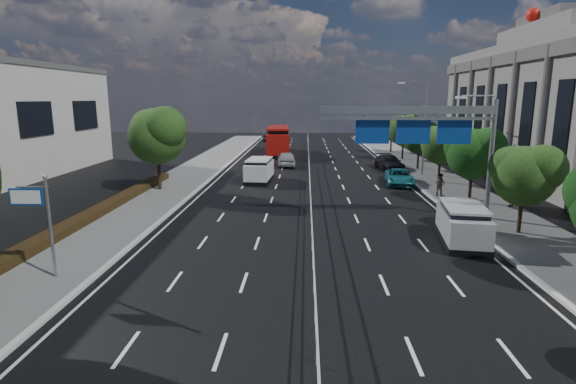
{
  "coord_description": "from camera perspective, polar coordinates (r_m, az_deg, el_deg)",
  "views": [
    {
      "loc": [
        -0.36,
        -16.81,
        7.25
      ],
      "look_at": [
        -1.27,
        6.37,
        2.4
      ],
      "focal_mm": 28.0,
      "sensor_mm": 36.0,
      "label": 1
    }
  ],
  "objects": [
    {
      "name": "red_bus",
      "position": [
        59.6,
        -1.3,
        6.63
      ],
      "size": [
        3.61,
        12.19,
        3.6
      ],
      "rotation": [
        0.0,
        0.0,
        0.06
      ],
      "color": "black",
      "rests_on": "ground"
    },
    {
      "name": "pedestrian_a",
      "position": [
        33.4,
        26.53,
        -0.11
      ],
      "size": [
        0.81,
        0.78,
        1.87
      ],
      "primitive_type": "imported",
      "rotation": [
        0.0,
        0.0,
        3.84
      ],
      "color": "gray",
      "rests_on": "sidewalk_far"
    },
    {
      "name": "sidewalk_near",
      "position": [
        21.41,
        -29.72,
        -9.41
      ],
      "size": [
        5.0,
        140.0,
        0.14
      ],
      "primitive_type": "cube",
      "color": "slate",
      "rests_on": "ground"
    },
    {
      "name": "near_car_silver",
      "position": [
        49.05,
        -0.19,
        4.24
      ],
      "size": [
        2.18,
        4.76,
        1.58
      ],
      "primitive_type": "imported",
      "rotation": [
        0.0,
        0.0,
        3.21
      ],
      "color": "#9C9EA3",
      "rests_on": "ground"
    },
    {
      "name": "far_tree_f",
      "position": [
        47.87,
        16.39,
        6.83
      ],
      "size": [
        3.52,
        3.28,
        5.02
      ],
      "color": "black",
      "rests_on": "ground"
    },
    {
      "name": "far_tree_e",
      "position": [
        40.66,
        18.93,
        5.96
      ],
      "size": [
        3.63,
        3.38,
        5.13
      ],
      "color": "black",
      "rests_on": "ground"
    },
    {
      "name": "white_minivan",
      "position": [
        39.9,
        -3.67,
        2.78
      ],
      "size": [
        2.33,
        4.84,
        2.05
      ],
      "rotation": [
        0.0,
        0.0,
        -0.06
      ],
      "color": "black",
      "rests_on": "ground"
    },
    {
      "name": "pedestrian_b",
      "position": [
        35.12,
        18.69,
        0.91
      ],
      "size": [
        1.04,
        1.03,
        1.7
      ],
      "primitive_type": "imported",
      "rotation": [
        0.0,
        0.0,
        2.37
      ],
      "color": "gray",
      "rests_on": "sidewalk_far"
    },
    {
      "name": "parked_car_teal",
      "position": [
        39.47,
        13.97,
        1.85
      ],
      "size": [
        2.67,
        4.98,
        1.33
      ],
      "primitive_type": "imported",
      "rotation": [
        0.0,
        0.0,
        -0.1
      ],
      "color": "#175E6A",
      "rests_on": "ground"
    },
    {
      "name": "hedge_near",
      "position": [
        26.29,
        -27.45,
        -4.76
      ],
      "size": [
        1.0,
        36.0,
        0.44
      ],
      "primitive_type": "cube",
      "color": "black",
      "rests_on": "sidewalk_near"
    },
    {
      "name": "median_fence",
      "position": [
        39.89,
        2.74,
        2.09
      ],
      "size": [
        0.05,
        85.0,
        1.02
      ],
      "color": "silver",
      "rests_on": "ground"
    },
    {
      "name": "streetlight_far",
      "position": [
        44.22,
        16.67,
        8.67
      ],
      "size": [
        2.78,
        2.4,
        9.0
      ],
      "color": "gray",
      "rests_on": "ground"
    },
    {
      "name": "overhead_gantry",
      "position": [
        27.84,
        17.19,
        7.9
      ],
      "size": [
        10.24,
        0.38,
        7.45
      ],
      "color": "gray",
      "rests_on": "ground"
    },
    {
      "name": "far_tree_h",
      "position": [
        62.5,
        13.08,
        8.0
      ],
      "size": [
        3.41,
        3.18,
        4.91
      ],
      "color": "black",
      "rests_on": "ground"
    },
    {
      "name": "ground",
      "position": [
        18.31,
        3.25,
        -11.53
      ],
      "size": [
        160.0,
        160.0,
        0.0
      ],
      "primitive_type": "plane",
      "color": "black",
      "rests_on": "ground"
    },
    {
      "name": "far_tree_c",
      "position": [
        26.75,
        27.96,
        2.2
      ],
      "size": [
        3.52,
        3.28,
        4.94
      ],
      "color": "black",
      "rests_on": "ground"
    },
    {
      "name": "toilet_sign",
      "position": [
        20.34,
        -29.24,
        -1.95
      ],
      "size": [
        1.62,
        0.18,
        4.34
      ],
      "color": "gray",
      "rests_on": "ground"
    },
    {
      "name": "far_tree_g",
      "position": [
        55.14,
        14.54,
        7.8
      ],
      "size": [
        3.96,
        3.69,
        5.45
      ],
      "color": "black",
      "rests_on": "ground"
    },
    {
      "name": "kerb_near",
      "position": [
        20.22,
        -23.6,
        -10.03
      ],
      "size": [
        0.25,
        140.0,
        0.15
      ],
      "primitive_type": "cube",
      "color": "silver",
      "rests_on": "ground"
    },
    {
      "name": "kerb_far",
      "position": [
        20.54,
        29.7,
        -10.28
      ],
      "size": [
        0.25,
        140.0,
        0.15
      ],
      "primitive_type": "cube",
      "color": "silver",
      "rests_on": "ground"
    },
    {
      "name": "far_tree_d",
      "position": [
        33.56,
        22.56,
        4.82
      ],
      "size": [
        3.85,
        3.59,
        5.34
      ],
      "color": "black",
      "rests_on": "ground"
    },
    {
      "name": "silver_minivan",
      "position": [
        24.62,
        21.29,
        -3.8
      ],
      "size": [
        2.64,
        4.97,
        1.97
      ],
      "rotation": [
        0.0,
        0.0,
        -0.14
      ],
      "color": "black",
      "rests_on": "ground"
    },
    {
      "name": "parked_car_dark",
      "position": [
        47.64,
        12.73,
        3.67
      ],
      "size": [
        2.75,
        5.37,
        1.49
      ],
      "primitive_type": "imported",
      "rotation": [
        0.0,
        0.0,
        0.13
      ],
      "color": "black",
      "rests_on": "ground"
    },
    {
      "name": "near_car_dark",
      "position": [
        78.51,
        -2.41,
        7.04
      ],
      "size": [
        1.73,
        4.53,
        1.48
      ],
      "primitive_type": "imported",
      "rotation": [
        0.0,
        0.0,
        3.1
      ],
      "color": "black",
      "rests_on": "ground"
    },
    {
      "name": "near_tree_back",
      "position": [
        36.76,
        -16.25,
        7.22
      ],
      "size": [
        4.84,
        4.51,
        6.69
      ],
      "color": "black",
      "rests_on": "ground"
    }
  ]
}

